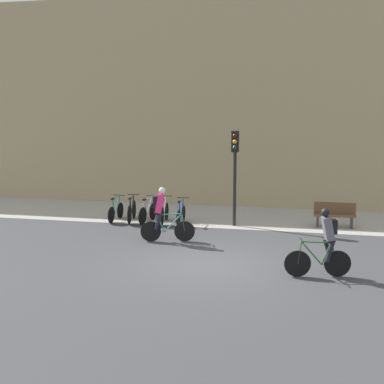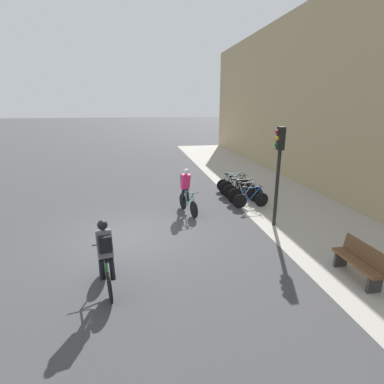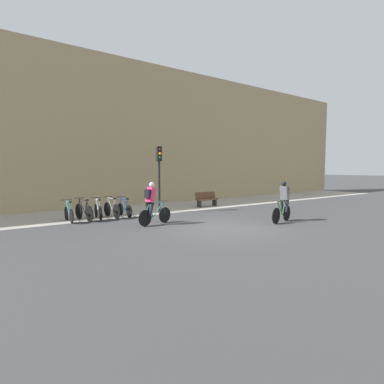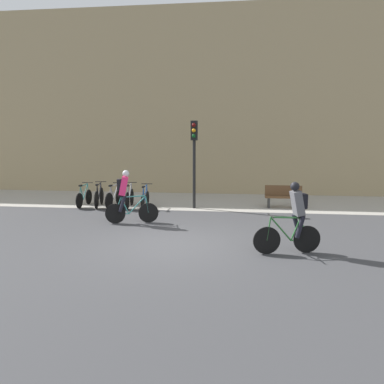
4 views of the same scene
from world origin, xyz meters
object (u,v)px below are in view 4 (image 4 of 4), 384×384
object	(u,v)px
cyclist_pink	(126,195)
parked_bike_2	(114,197)
parked_bike_3	(130,197)
cyclist_grey	(294,216)
traffic_light_pole	(194,148)
parked_bike_1	(99,197)
parked_bike_0	(84,197)
parked_bike_4	(145,198)
bench	(284,196)

from	to	relation	value
cyclist_pink	parked_bike_2	bearing A→B (deg)	115.97
parked_bike_3	parked_bike_2	bearing A→B (deg)	-179.96
cyclist_grey	parked_bike_3	size ratio (longest dim) A/B	1.07
traffic_light_pole	parked_bike_3	bearing A→B (deg)	-177.54
parked_bike_1	parked_bike_3	distance (m)	1.29
parked_bike_0	parked_bike_4	xyz separation A→B (m)	(2.57, -0.00, -0.01)
parked_bike_0	parked_bike_4	size ratio (longest dim) A/B	1.00
parked_bike_2	parked_bike_1	bearing A→B (deg)	179.99
parked_bike_0	parked_bike_3	distance (m)	1.93
cyclist_grey	traffic_light_pole	bearing A→B (deg)	119.46
cyclist_grey	parked_bike_3	distance (m)	7.88
parked_bike_4	traffic_light_pole	xyz separation A→B (m)	(1.98, 0.11, 2.03)
cyclist_pink	traffic_light_pole	bearing A→B (deg)	55.85
cyclist_grey	traffic_light_pole	world-z (taller)	traffic_light_pole
cyclist_pink	parked_bike_0	size ratio (longest dim) A/B	1.13
parked_bike_3	traffic_light_pole	distance (m)	3.31
cyclist_grey	parked_bike_2	size ratio (longest dim) A/B	1.09
parked_bike_1	parked_bike_0	bearing A→B (deg)	-179.96
parked_bike_1	parked_bike_3	xyz separation A→B (m)	(1.29, 0.00, -0.01)
cyclist_grey	parked_bike_4	size ratio (longest dim) A/B	1.14
cyclist_pink	bench	distance (m)	6.51
parked_bike_0	bench	size ratio (longest dim) A/B	1.06
parked_bike_2	bench	distance (m)	6.89
parked_bike_2	bench	bearing A→B (deg)	5.62
cyclist_pink	traffic_light_pole	distance (m)	3.75
cyclist_grey	parked_bike_3	world-z (taller)	cyclist_grey
parked_bike_4	bench	world-z (taller)	parked_bike_4
cyclist_pink	traffic_light_pole	world-z (taller)	traffic_light_pole
parked_bike_4	parked_bike_3	bearing A→B (deg)	179.89
cyclist_pink	parked_bike_1	world-z (taller)	cyclist_pink
parked_bike_1	bench	bearing A→B (deg)	5.14
cyclist_grey	parked_bike_1	distance (m)	8.86
cyclist_pink	parked_bike_4	xyz separation A→B (m)	(-0.05, 2.74, -0.57)
traffic_light_pole	bench	world-z (taller)	traffic_light_pole
parked_bike_0	parked_bike_3	world-z (taller)	parked_bike_3
parked_bike_2	parked_bike_4	world-z (taller)	parked_bike_2
cyclist_pink	parked_bike_3	world-z (taller)	cyclist_pink
parked_bike_0	parked_bike_1	distance (m)	0.65
parked_bike_1	traffic_light_pole	world-z (taller)	traffic_light_pole
parked_bike_2	traffic_light_pole	bearing A→B (deg)	1.99
parked_bike_3	traffic_light_pole	bearing A→B (deg)	2.46
cyclist_pink	parked_bike_3	xyz separation A→B (m)	(-0.69, 2.74, -0.54)
parked_bike_1	bench	distance (m)	7.52
cyclist_grey	parked_bike_1	world-z (taller)	cyclist_grey
parked_bike_3	traffic_light_pole	size ratio (longest dim) A/B	0.48
parked_bike_1	traffic_light_pole	bearing A→B (deg)	1.66
parked_bike_2	traffic_light_pole	distance (m)	3.84
parked_bike_0	parked_bike_3	size ratio (longest dim) A/B	0.94
cyclist_pink	bench	size ratio (longest dim) A/B	1.20
cyclist_grey	parked_bike_4	world-z (taller)	cyclist_grey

